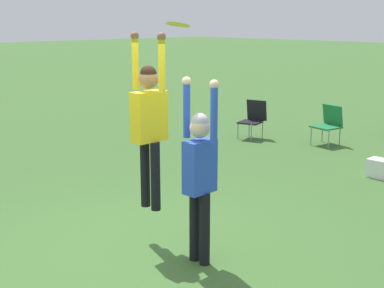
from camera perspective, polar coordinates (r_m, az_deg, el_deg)
The scene contains 7 objects.
ground_plane at distance 6.67m, azimuth -5.64°, elevation -11.43°, with size 120.00×120.00×0.00m, color #3D662D.
person_jumping at distance 6.51m, azimuth -4.59°, elevation 2.86°, with size 0.60×0.45×2.18m.
person_defending at distance 6.01m, azimuth 0.84°, elevation -2.55°, with size 0.53×0.38×2.15m.
frisbee at distance 5.97m, azimuth -1.54°, elevation 12.62°, with size 0.27×0.27×0.07m.
camping_chair_1 at distance 12.79m, azimuth 6.56°, elevation 2.89°, with size 0.61×0.66×0.91m.
camping_chair_3 at distance 12.45m, azimuth 14.39°, elevation 2.28°, with size 0.62×0.66×0.89m.
cooler_box at distance 10.14m, azimuth 19.50°, elevation -2.49°, with size 0.45×0.31×0.33m.
Camera 1 is at (4.80, -3.72, 2.77)m, focal length 50.00 mm.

